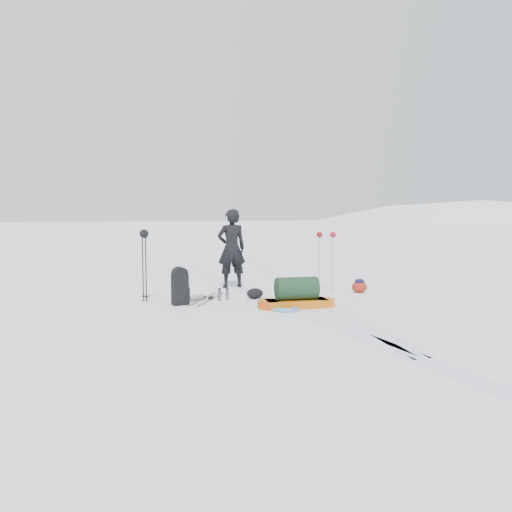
{
  "coord_description": "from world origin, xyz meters",
  "views": [
    {
      "loc": [
        -3.74,
        -10.23,
        1.91
      ],
      "look_at": [
        -0.18,
        0.18,
        0.95
      ],
      "focal_mm": 35.0,
      "sensor_mm": 36.0,
      "label": 1
    }
  ],
  "objects_px": {
    "pulk_sled": "(297,296)",
    "ski_poles_black": "(144,242)",
    "skier": "(232,248)",
    "expedition_rucksack": "(182,287)"
  },
  "relations": [
    {
      "from": "expedition_rucksack",
      "to": "pulk_sled",
      "type": "bearing_deg",
      "value": -37.49
    },
    {
      "from": "ski_poles_black",
      "to": "skier",
      "type": "bearing_deg",
      "value": 29.74
    },
    {
      "from": "expedition_rucksack",
      "to": "ski_poles_black",
      "type": "distance_m",
      "value": 1.29
    },
    {
      "from": "pulk_sled",
      "to": "ski_poles_black",
      "type": "xyz_separation_m",
      "value": [
        -2.82,
        1.66,
        1.04
      ]
    },
    {
      "from": "expedition_rucksack",
      "to": "ski_poles_black",
      "type": "xyz_separation_m",
      "value": [
        -0.69,
        0.6,
        0.91
      ]
    },
    {
      "from": "skier",
      "to": "ski_poles_black",
      "type": "xyz_separation_m",
      "value": [
        -2.32,
        -1.33,
        0.27
      ]
    },
    {
      "from": "expedition_rucksack",
      "to": "ski_poles_black",
      "type": "relative_size",
      "value": 0.51
    },
    {
      "from": "skier",
      "to": "pulk_sled",
      "type": "xyz_separation_m",
      "value": [
        0.5,
        -2.99,
        -0.76
      ]
    },
    {
      "from": "expedition_rucksack",
      "to": "ski_poles_black",
      "type": "bearing_deg",
      "value": 127.6
    },
    {
      "from": "skier",
      "to": "expedition_rucksack",
      "type": "height_order",
      "value": "skier"
    }
  ]
}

